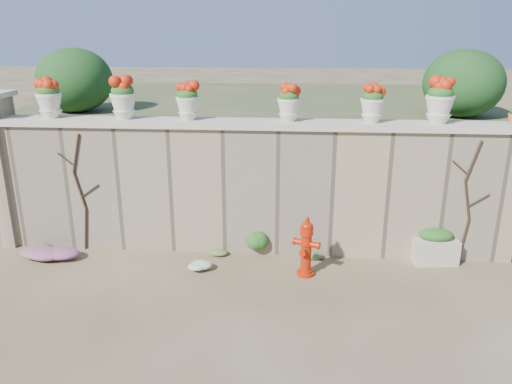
{
  "coord_description": "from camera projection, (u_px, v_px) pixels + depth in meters",
  "views": [
    {
      "loc": [
        0.65,
        -5.59,
        3.42
      ],
      "look_at": [
        0.1,
        1.4,
        1.11
      ],
      "focal_mm": 35.0,
      "sensor_mm": 36.0,
      "label": 1
    }
  ],
  "objects": [
    {
      "name": "ground",
      "position": [
        240.0,
        307.0,
        6.41
      ],
      "size": [
        80.0,
        80.0,
        0.0
      ],
      "primitive_type": "plane",
      "color": "brown",
      "rests_on": "ground"
    },
    {
      "name": "stone_wall",
      "position": [
        252.0,
        190.0,
        7.8
      ],
      "size": [
        8.0,
        0.4,
        2.0
      ],
      "primitive_type": "cube",
      "color": "gray",
      "rests_on": "ground"
    },
    {
      "name": "wall_cap",
      "position": [
        252.0,
        124.0,
        7.48
      ],
      "size": [
        8.1,
        0.52,
        0.1
      ],
      "primitive_type": "cube",
      "color": "beige",
      "rests_on": "stone_wall"
    },
    {
      "name": "raised_fill",
      "position": [
        265.0,
        145.0,
        10.83
      ],
      "size": [
        9.0,
        6.0,
        2.0
      ],
      "primitive_type": "cube",
      "color": "#384C23",
      "rests_on": "ground"
    },
    {
      "name": "back_shrub_left",
      "position": [
        75.0,
        80.0,
        8.69
      ],
      "size": [
        1.3,
        1.3,
        1.1
      ],
      "primitive_type": "ellipsoid",
      "color": "#143814",
      "rests_on": "raised_fill"
    },
    {
      "name": "back_shrub_right",
      "position": [
        463.0,
        83.0,
        8.2
      ],
      "size": [
        1.3,
        1.3,
        1.1
      ],
      "primitive_type": "ellipsoid",
      "color": "#143814",
      "rests_on": "raised_fill"
    },
    {
      "name": "vine_left",
      "position": [
        81.0,
        191.0,
        7.8
      ],
      "size": [
        0.6,
        0.04,
        1.91
      ],
      "color": "black",
      "rests_on": "ground"
    },
    {
      "name": "vine_right",
      "position": [
        468.0,
        201.0,
        7.36
      ],
      "size": [
        0.6,
        0.04,
        1.91
      ],
      "color": "black",
      "rests_on": "ground"
    },
    {
      "name": "fire_hydrant",
      "position": [
        306.0,
        246.0,
        7.12
      ],
      "size": [
        0.39,
        0.28,
        0.9
      ],
      "rotation": [
        0.0,
        0.0,
        -0.39
      ],
      "color": "#B51E06",
      "rests_on": "ground"
    },
    {
      "name": "planter_box",
      "position": [
        435.0,
        247.0,
        7.59
      ],
      "size": [
        0.69,
        0.45,
        0.54
      ],
      "rotation": [
        0.0,
        0.0,
        0.11
      ],
      "color": "beige",
      "rests_on": "ground"
    },
    {
      "name": "green_shrub",
      "position": [
        257.0,
        240.0,
        7.79
      ],
      "size": [
        0.58,
        0.52,
        0.55
      ],
      "primitive_type": "ellipsoid",
      "color": "#1E5119",
      "rests_on": "ground"
    },
    {
      "name": "magenta_clump",
      "position": [
        49.0,
        254.0,
        7.66
      ],
      "size": [
        0.87,
        0.58,
        0.23
      ],
      "primitive_type": "ellipsoid",
      "color": "#B925A0",
      "rests_on": "ground"
    },
    {
      "name": "white_flowers",
      "position": [
        199.0,
        265.0,
        7.36
      ],
      "size": [
        0.51,
        0.41,
        0.18
      ],
      "primitive_type": "ellipsoid",
      "color": "white",
      "rests_on": "ground"
    },
    {
      "name": "urn_pot_0",
      "position": [
        49.0,
        98.0,
        7.6
      ],
      "size": [
        0.39,
        0.39,
        0.6
      ],
      "color": "beige",
      "rests_on": "wall_cap"
    },
    {
      "name": "urn_pot_1",
      "position": [
        123.0,
        99.0,
        7.51
      ],
      "size": [
        0.39,
        0.39,
        0.61
      ],
      "color": "beige",
      "rests_on": "wall_cap"
    },
    {
      "name": "urn_pot_2",
      "position": [
        188.0,
        102.0,
        7.45
      ],
      "size": [
        0.35,
        0.35,
        0.55
      ],
      "color": "beige",
      "rests_on": "wall_cap"
    },
    {
      "name": "urn_pot_3",
      "position": [
        289.0,
        103.0,
        7.33
      ],
      "size": [
        0.34,
        0.34,
        0.54
      ],
      "color": "beige",
      "rests_on": "wall_cap"
    },
    {
      "name": "urn_pot_4",
      "position": [
        373.0,
        104.0,
        7.24
      ],
      "size": [
        0.35,
        0.35,
        0.56
      ],
      "color": "beige",
      "rests_on": "wall_cap"
    },
    {
      "name": "urn_pot_5",
      "position": [
        440.0,
        101.0,
        7.16
      ],
      "size": [
        0.41,
        0.41,
        0.64
      ],
      "color": "beige",
      "rests_on": "wall_cap"
    }
  ]
}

